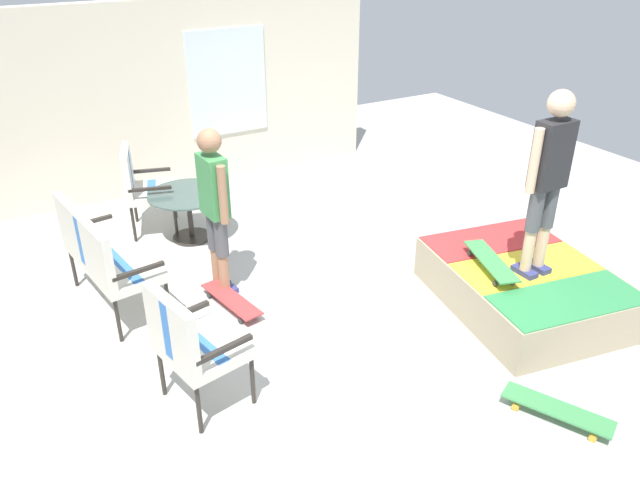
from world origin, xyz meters
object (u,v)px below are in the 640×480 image
patio_chair_near_house (140,182)px  person_skater (549,172)px  skateboard_spare (557,410)px  skate_ramp (525,285)px  patio_table (189,206)px  skateboard_by_bench (231,300)px  skateboard_on_ramp (491,262)px  patio_chair_by_wall (189,340)px  patio_bench (100,251)px  person_watching (214,201)px

patio_chair_near_house → person_skater: size_ratio=0.61×
skateboard_spare → skate_ramp: bearing=-36.9°
skate_ramp → person_skater: bearing=141.9°
patio_table → skateboard_by_bench: bearing=174.3°
patio_table → skateboard_on_ramp: 3.40m
patio_table → patio_chair_by_wall: bearing=161.3°
patio_bench → patio_table: size_ratio=1.46×
person_watching → patio_chair_by_wall: bearing=151.5°
patio_chair_by_wall → person_skater: bearing=-95.9°
person_skater → patio_bench: bearing=59.3°
person_watching → skateboard_by_bench: (-0.34, 0.03, -0.89)m
patio_bench → patio_table: 1.54m
patio_chair_near_house → patio_table: patio_chair_near_house is taller
patio_table → skateboard_on_ramp: (-2.79, -1.93, 0.11)m
skate_ramp → patio_table: 3.72m
patio_chair_near_house → skateboard_on_ramp: patio_chair_near_house is taller
patio_table → patio_chair_near_house: bearing=40.2°
skate_ramp → patio_bench: patio_bench is taller
skate_ramp → patio_chair_by_wall: (0.24, 3.21, 0.40)m
patio_table → person_skater: 3.88m
skate_ramp → person_skater: (-0.08, 0.07, 1.19)m
person_skater → skateboard_by_bench: bearing=59.0°
skate_ramp → patio_chair_near_house: 4.35m
patio_table → skateboard_spare: 4.39m
patio_bench → patio_table: patio_bench is taller
person_skater → skateboard_on_ramp: person_skater is taller
patio_chair_by_wall → skateboard_by_bench: bearing=-34.1°
patio_bench → patio_chair_by_wall: 1.71m
patio_table → person_skater: size_ratio=0.54×
patio_table → skateboard_spare: (-4.16, -1.37, -0.32)m
person_watching → skateboard_spare: size_ratio=2.08×
skateboard_on_ramp → patio_bench: bearing=59.7°
patio_bench → patio_chair_near_house: 1.65m
patio_bench → person_watching: bearing=-103.4°
patio_chair_by_wall → patio_table: bearing=-18.7°
patio_bench → skateboard_on_ramp: bearing=-120.3°
patio_chair_near_house → skateboard_on_ramp: 4.01m
skateboard_by_bench → patio_table: bearing=-5.7°
skateboard_by_bench → skateboard_on_ramp: 2.46m
patio_bench → patio_table: bearing=-49.8°
skate_ramp → person_watching: size_ratio=1.31×
skate_ramp → patio_table: bearing=38.2°
person_skater → patio_chair_by_wall: bearing=84.1°
person_watching → skateboard_on_ramp: size_ratio=2.04×
patio_chair_by_wall → person_skater: 3.26m
skateboard_on_ramp → skate_ramp: bearing=-109.3°
patio_chair_near_house → patio_table: bearing=-139.8°
person_skater → skateboard_by_bench: size_ratio=2.04×
skate_ramp → skateboard_spare: 1.55m
patio_chair_by_wall → person_skater: person_skater is taller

